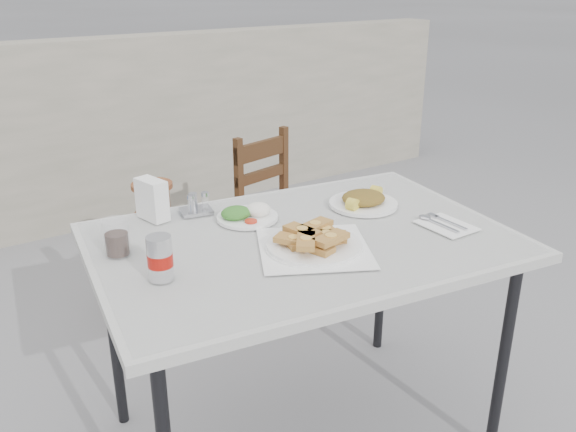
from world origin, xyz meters
TOP-DOWN VIEW (x-y plane):
  - cafe_table at (0.05, 0.02)m, footprint 1.43×1.07m
  - pide_plate at (0.02, -0.08)m, footprint 0.45×0.45m
  - salad_rice_plate at (-0.03, 0.24)m, footprint 0.21×0.21m
  - salad_chopped_plate at (0.38, 0.12)m, footprint 0.25×0.25m
  - soda_can at (-0.44, -0.00)m, footprint 0.07×0.07m
  - cola_glass at (-0.49, 0.22)m, footprint 0.08×0.08m
  - napkin_holder at (-0.29, 0.42)m, footprint 0.09×0.13m
  - condiment_caddy at (-0.15, 0.39)m, footprint 0.12×0.11m
  - cutlery_napkin at (0.49, -0.16)m, footprint 0.14×0.19m
  - chair at (0.58, 0.98)m, footprint 0.45×0.45m
  - terracotta_urn at (-0.01, 1.18)m, footprint 0.38×0.38m
  - back_wall at (0.00, 2.50)m, footprint 6.00×0.25m

SIDE VIEW (x-z plane):
  - terracotta_urn at x=-0.01m, z-range -0.02..0.64m
  - chair at x=0.58m, z-range 0.01..0.86m
  - back_wall at x=0.00m, z-range 0.00..1.20m
  - cafe_table at x=0.05m, z-range 0.34..1.15m
  - cutlery_napkin at x=0.49m, z-range 0.80..0.81m
  - salad_rice_plate at x=-0.03m, z-range 0.79..0.85m
  - salad_chopped_plate at x=0.38m, z-range 0.80..0.85m
  - condiment_caddy at x=-0.15m, z-range 0.79..0.87m
  - pide_plate at x=0.02m, z-range 0.80..0.87m
  - cola_glass at x=-0.49m, z-range 0.79..0.90m
  - soda_can at x=-0.44m, z-range 0.80..0.93m
  - napkin_holder at x=-0.29m, z-range 0.80..0.94m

